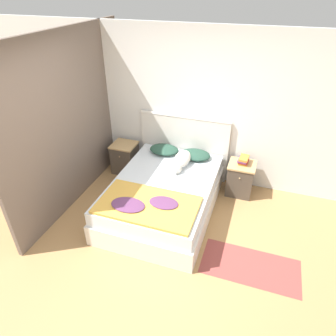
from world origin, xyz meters
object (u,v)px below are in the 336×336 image
pillow_right (195,155)px  dog (182,160)px  nightstand_right (240,178)px  bed (164,196)px  book_stack (243,160)px  pillow_left (164,149)px  nightstand_left (125,158)px

pillow_right → dog: dog is taller
nightstand_right → pillow_right: size_ratio=1.11×
bed → book_stack: 1.40m
dog → bed: bearing=-103.3°
bed → book_stack: book_stack is taller
dog → book_stack: 0.99m
nightstand_right → pillow_left: bearing=-179.1°
nightstand_left → book_stack: 2.14m
pillow_left → dog: (0.40, -0.29, 0.03)m
pillow_right → dog: bearing=-117.9°
bed → nightstand_left: (-1.05, 0.83, 0.01)m
nightstand_left → nightstand_right: 2.10m
bed → nightstand_left: size_ratio=3.75×
book_stack → bed: bearing=-141.1°
nightstand_right → book_stack: 0.34m
bed → nightstand_right: 1.34m
pillow_right → book_stack: book_stack is taller
bed → book_stack: bearing=38.9°
bed → nightstand_left: 1.34m
pillow_right → nightstand_right: bearing=1.6°
bed → book_stack: (1.06, 0.85, 0.35)m
book_stack → nightstand_right: bearing=-98.1°
nightstand_right → dog: (-0.93, -0.31, 0.35)m
pillow_left → pillow_right: (0.55, 0.00, 0.00)m
bed → pillow_right: bearing=71.3°
nightstand_right → pillow_left: size_ratio=1.11×
bed → nightstand_right: nightstand_right is taller
book_stack → dog: bearing=-160.5°
dog → nightstand_right: bearing=18.3°
bed → dog: bearing=76.7°
pillow_left → pillow_right: same height
pillow_left → dog: 0.49m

